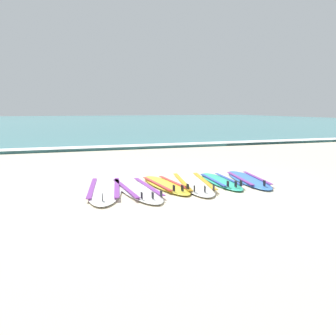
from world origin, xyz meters
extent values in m
plane|color=beige|center=(0.00, 0.00, 0.00)|extent=(80.00, 80.00, 0.00)
cube|color=teal|center=(0.00, 37.07, 0.05)|extent=(80.00, 60.00, 0.10)
cube|color=white|center=(0.00, 7.50, 0.06)|extent=(80.00, 0.86, 0.11)
ellipsoid|color=white|center=(-1.44, 0.29, 0.04)|extent=(1.16, 2.66, 0.07)
cube|color=purple|center=(-1.66, 0.34, 0.08)|extent=(0.45, 1.79, 0.01)
cube|color=purple|center=(-1.21, 0.25, 0.08)|extent=(0.45, 1.79, 0.01)
cube|color=black|center=(-1.64, -0.69, 0.12)|extent=(0.03, 0.09, 0.11)
ellipsoid|color=white|center=(-0.85, 0.12, 0.04)|extent=(0.67, 2.51, 0.07)
cube|color=purple|center=(-1.07, 0.11, 0.08)|extent=(0.12, 1.75, 0.01)
cube|color=purple|center=(-0.62, 0.12, 0.08)|extent=(0.12, 1.75, 0.01)
cube|color=black|center=(-0.83, -0.86, 0.12)|extent=(0.01, 0.09, 0.11)
cube|color=black|center=(-1.00, -0.80, 0.12)|extent=(0.01, 0.09, 0.11)
cube|color=black|center=(-0.66, -0.79, 0.12)|extent=(0.01, 0.09, 0.11)
ellipsoid|color=yellow|center=(-0.21, 0.30, 0.04)|extent=(0.64, 2.07, 0.07)
cube|color=#D13838|center=(-0.39, 0.29, 0.08)|extent=(0.17, 1.43, 0.01)
cube|color=#D13838|center=(-0.03, 0.32, 0.08)|extent=(0.17, 1.43, 0.01)
cube|color=black|center=(-0.16, -0.49, 0.12)|extent=(0.02, 0.09, 0.11)
cube|color=black|center=(-0.30, -0.44, 0.12)|extent=(0.02, 0.09, 0.11)
cube|color=black|center=(-0.02, -0.42, 0.12)|extent=(0.02, 0.09, 0.11)
ellipsoid|color=silver|center=(0.40, 0.29, 0.04)|extent=(1.15, 2.67, 0.07)
cube|color=gold|center=(0.17, 0.34, 0.08)|extent=(0.45, 1.79, 0.01)
cube|color=gold|center=(0.62, 0.25, 0.08)|extent=(0.45, 1.79, 0.01)
cube|color=black|center=(0.20, -0.70, 0.12)|extent=(0.03, 0.09, 0.11)
cube|color=black|center=(0.03, -0.60, 0.12)|extent=(0.03, 0.09, 0.11)
cube|color=black|center=(0.38, -0.67, 0.12)|extent=(0.03, 0.09, 0.11)
ellipsoid|color=#2DB793|center=(1.01, 0.27, 0.04)|extent=(0.68, 2.01, 0.07)
cube|color=#334CB2|center=(0.83, 0.29, 0.08)|extent=(0.20, 1.38, 0.01)
cube|color=#334CB2|center=(1.19, 0.25, 0.08)|extent=(0.20, 1.38, 0.01)
cube|color=black|center=(0.94, -0.50, 0.12)|extent=(0.02, 0.09, 0.11)
cube|color=black|center=(0.81, -0.42, 0.12)|extent=(0.02, 0.09, 0.11)
cube|color=black|center=(1.08, -0.45, 0.12)|extent=(0.02, 0.09, 0.11)
ellipsoid|color=#3875CC|center=(1.65, 0.23, 0.04)|extent=(0.93, 2.23, 0.07)
cube|color=purple|center=(1.46, 0.26, 0.08)|extent=(0.35, 1.51, 0.01)
cube|color=purple|center=(1.84, 0.19, 0.08)|extent=(0.35, 1.51, 0.01)
cube|color=black|center=(1.50, -0.60, 0.12)|extent=(0.03, 0.09, 0.11)
camera|label=1|loc=(-2.59, -6.61, 1.56)|focal=39.73mm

